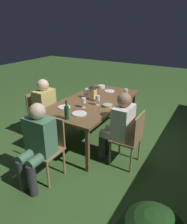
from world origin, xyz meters
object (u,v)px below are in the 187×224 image
Objects in this scene: person_in_cream at (119,125)px; bowl_dip at (89,93)px; person_in_mustard at (48,107)px; bowl_olives at (108,106)px; person_in_green at (37,142)px; chair_head_far at (48,145)px; chair_side_left_b at (40,113)px; green_bottle_on_table at (67,112)px; bowl_bread at (89,89)px; plate_b at (79,114)px; plate_a at (109,91)px; wine_glass_c at (98,99)px; bowl_salad at (101,87)px; wine_glass_a at (126,92)px; wine_glass_d at (84,101)px; dining_table at (94,103)px; wine_glass_b at (86,92)px; chair_side_right_b at (131,137)px; lantern_centerpiece at (93,92)px; plate_c at (64,107)px.

person_in_cream is 1.17m from bowl_dip.
bowl_olives is at bearing 105.55° from person_in_mustard.
chair_head_far is at bearing -180.00° from person_in_green.
person_in_mustard reaches higher than chair_side_left_b.
bowl_bread is (-1.35, -0.47, -0.08)m from green_bottle_on_table.
bowl_dip is at bearing -158.02° from plate_b.
person_in_mustard is 1.00× the size of person_in_cream.
green_bottle_on_table is 1.38× the size of plate_a.
person_in_green is at bearing -7.93° from wine_glass_c.
person_in_cream is 1.30m from plate_a.
bowl_bread reaches higher than plate_b.
chair_head_far is 2.05m from bowl_salad.
wine_glass_c reaches higher than bowl_salad.
wine_glass_a is 0.60m from bowl_olives.
green_bottle_on_table is 1.72× the size of wine_glass_d.
chair_side_left_b reaches higher than dining_table.
person_in_mustard is 5.49× the size of plate_a.
chair_head_far is 1.90m from plate_a.
wine_glass_c reaches higher than bowl_dip.
wine_glass_a is 1.14× the size of bowl_bread.
person_in_green reaches higher than plate_b.
plate_a is (-0.56, 0.20, -0.11)m from wine_glass_b.
chair_side_left_b is 4.15× the size of plate_a.
person_in_green is at bearing -1.99° from wine_glass_d.
wine_glass_c is 1.06× the size of bowl_olives.
person_in_cream is 5.05× the size of plate_b.
dining_table is 0.90m from green_bottle_on_table.
bowl_salad is at bearing -176.99° from bowl_dip.
bowl_dip reaches higher than bowl_olives.
plate_b is (-0.60, 0.12, 0.28)m from chair_head_far.
chair_side_left_b is 1.62m from person_in_cream.
wine_glass_a is at bearing 153.57° from wine_glass_d.
plate_b is at bearing 171.13° from person_in_green.
chair_head_far reaches higher than plate_a.
person_in_cream is at bearing 90.00° from chair_side_left_b.
chair_side_right_b is 3.00× the size of green_bottle_on_table.
bowl_salad is (-1.65, -0.33, -0.08)m from green_bottle_on_table.
wine_glass_c reaches higher than bowl_olives.
lantern_centerpiece reaches higher than bowl_salad.
person_in_cream is 6.80× the size of wine_glass_c.
wine_glass_b is (-0.52, -0.91, 0.24)m from person_in_cream.
bowl_bread is (-1.71, -0.40, 0.30)m from chair_head_far.
green_bottle_on_table is at bearing 2.40° from plate_a.
bowl_olives is at bearing 57.14° from bowl_dip.
bowl_dip is at bearing 178.46° from plate_c.
wine_glass_a is 0.84m from bowl_bread.
plate_a and plate_c have the same top height.
green_bottle_on_table reaches higher than wine_glass_c.
chair_side_left_b is 0.76× the size of person_in_cream.
wine_glass_b is at bearing 4.92° from bowl_salad.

